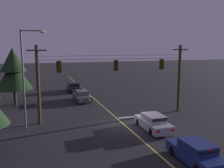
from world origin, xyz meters
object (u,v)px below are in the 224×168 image
at_px(car_waiting_second_near, 196,153).
at_px(street_lamp_corner, 26,71).
at_px(traffic_light_leftmost, 59,67).
at_px(tree_verge_near, 13,71).
at_px(traffic_light_centre, 162,64).
at_px(car_oncoming_lead, 82,96).
at_px(car_waiting_near_lane, 153,122).
at_px(car_oncoming_trailing, 74,87).
at_px(traffic_light_left_inner, 116,65).

relative_size(car_waiting_second_near, street_lamp_corner, 0.50).
bearing_deg(traffic_light_leftmost, tree_verge_near, 118.43).
xyz_separation_m(traffic_light_centre, car_waiting_second_near, (-3.66, -11.16, -4.68)).
distance_m(traffic_light_centre, car_oncoming_lead, 12.01).
bearing_deg(traffic_light_centre, street_lamp_corner, -175.45).
bearing_deg(tree_verge_near, car_waiting_near_lane, -47.85).
bearing_deg(tree_verge_near, traffic_light_leftmost, -61.57).
relative_size(traffic_light_leftmost, car_oncoming_trailing, 0.28).
relative_size(car_oncoming_trailing, tree_verge_near, 0.62).
bearing_deg(car_waiting_second_near, traffic_light_leftmost, 122.81).
bearing_deg(traffic_light_left_inner, traffic_light_centre, 0.00).
relative_size(car_waiting_near_lane, car_waiting_second_near, 1.00).
height_order(traffic_light_left_inner, car_waiting_second_near, traffic_light_left_inner).
relative_size(traffic_light_left_inner, car_oncoming_trailing, 0.28).
distance_m(traffic_light_leftmost, car_oncoming_trailing, 16.91).
height_order(car_oncoming_lead, car_oncoming_trailing, same).
xyz_separation_m(traffic_light_leftmost, car_waiting_near_lane, (7.48, -4.78, -4.68)).
bearing_deg(tree_verge_near, car_oncoming_trailing, 40.34).
height_order(car_waiting_near_lane, car_oncoming_lead, same).
height_order(traffic_light_centre, tree_verge_near, tree_verge_near).
bearing_deg(traffic_light_left_inner, car_waiting_second_near, -82.28).
bearing_deg(car_oncoming_trailing, car_waiting_near_lane, -79.77).
xyz_separation_m(car_waiting_near_lane, street_lamp_corner, (-10.36, 3.69, 4.52)).
distance_m(traffic_light_leftmost, tree_verge_near, 9.88).
bearing_deg(street_lamp_corner, traffic_light_centre, 4.55).
distance_m(traffic_light_leftmost, traffic_light_centre, 10.86).
relative_size(traffic_light_left_inner, traffic_light_centre, 1.00).
bearing_deg(traffic_light_leftmost, car_waiting_near_lane, -32.61).
height_order(traffic_light_leftmost, car_oncoming_trailing, traffic_light_leftmost).
height_order(traffic_light_leftmost, tree_verge_near, tree_verge_near).
relative_size(traffic_light_centre, street_lamp_corner, 0.14).
relative_size(traffic_light_centre, tree_verge_near, 0.17).
xyz_separation_m(car_waiting_second_near, tree_verge_near, (-11.87, 19.80, 3.64)).
xyz_separation_m(traffic_light_left_inner, car_waiting_near_lane, (1.79, -4.78, -4.68)).
distance_m(traffic_light_left_inner, tree_verge_near, 13.53).
bearing_deg(street_lamp_corner, traffic_light_leftmost, 20.74).
bearing_deg(car_oncoming_lead, traffic_light_leftmost, -113.52).
distance_m(car_waiting_second_near, tree_verge_near, 23.38).
relative_size(traffic_light_leftmost, street_lamp_corner, 0.14).
xyz_separation_m(car_oncoming_trailing, tree_verge_near, (-8.44, -7.17, 3.64)).
bearing_deg(traffic_light_left_inner, street_lamp_corner, -172.73).
relative_size(traffic_light_left_inner, car_waiting_near_lane, 0.28).
bearing_deg(street_lamp_corner, car_waiting_near_lane, -19.60).
relative_size(traffic_light_leftmost, traffic_light_centre, 1.00).
relative_size(traffic_light_centre, car_waiting_near_lane, 0.28).
bearing_deg(tree_verge_near, car_oncoming_lead, -1.67).
xyz_separation_m(car_waiting_near_lane, car_oncoming_trailing, (-3.71, 20.59, -0.00)).
xyz_separation_m(traffic_light_leftmost, tree_verge_near, (-4.68, 8.64, -1.04)).
bearing_deg(tree_verge_near, traffic_light_left_inner, -39.83).
relative_size(car_oncoming_trailing, street_lamp_corner, 0.51).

